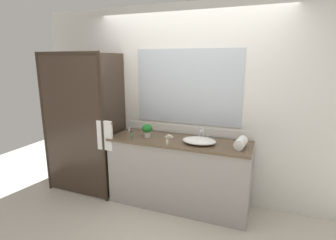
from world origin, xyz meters
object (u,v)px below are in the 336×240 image
object	(u,v)px
faucet	(203,136)
soap_dish	(169,136)
potted_plant	(147,130)
rolled_towel_near_edge	(241,143)
sink_basin	(199,141)
amenity_bottle_body_wash	(167,142)
amenity_bottle_conditioner	(132,135)
amenity_bottle_lotion	(129,128)

from	to	relation	value
faucet	soap_dish	distance (m)	0.44
faucet	potted_plant	xyz separation A→B (m)	(-0.71, -0.16, 0.05)
soap_dish	rolled_towel_near_edge	distance (m)	0.93
sink_basin	soap_dish	bearing A→B (deg)	165.17
amenity_bottle_body_wash	soap_dish	bearing A→B (deg)	106.84
soap_dish	amenity_bottle_conditioner	distance (m)	0.49
soap_dish	amenity_bottle_body_wash	size ratio (longest dim) A/B	1.30
faucet	potted_plant	distance (m)	0.73
amenity_bottle_conditioner	rolled_towel_near_edge	bearing A→B (deg)	5.63
amenity_bottle_conditioner	sink_basin	bearing A→B (deg)	7.59
potted_plant	amenity_bottle_body_wash	xyz separation A→B (m)	(0.36, -0.20, -0.07)
amenity_bottle_lotion	rolled_towel_near_edge	xyz separation A→B (m)	(1.57, -0.19, 0.02)
soap_dish	amenity_bottle_lotion	distance (m)	0.66
faucet	amenity_bottle_body_wash	size ratio (longest dim) A/B	2.21
faucet	amenity_bottle_conditioner	size ratio (longest dim) A/B	1.83
soap_dish	amenity_bottle_lotion	world-z (taller)	amenity_bottle_lotion
faucet	sink_basin	bearing A→B (deg)	-90.00
potted_plant	rolled_towel_near_edge	xyz separation A→B (m)	(1.20, -0.00, -0.04)
potted_plant	soap_dish	xyz separation A→B (m)	(0.27, 0.09, -0.09)
amenity_bottle_lotion	rolled_towel_near_edge	world-z (taller)	rolled_towel_near_edge
sink_basin	amenity_bottle_lotion	size ratio (longest dim) A/B	5.24
amenity_bottle_conditioner	soap_dish	bearing A→B (deg)	28.13
amenity_bottle_body_wash	rolled_towel_near_edge	distance (m)	0.86
rolled_towel_near_edge	potted_plant	bearing A→B (deg)	179.87
sink_basin	amenity_bottle_lotion	bearing A→B (deg)	169.26
amenity_bottle_conditioner	amenity_bottle_lotion	xyz separation A→B (m)	(-0.22, 0.32, -0.01)
faucet	rolled_towel_near_edge	size ratio (longest dim) A/B	0.72
potted_plant	amenity_bottle_conditioner	distance (m)	0.22
amenity_bottle_conditioner	potted_plant	bearing A→B (deg)	40.90
amenity_bottle_lotion	amenity_bottle_body_wash	xyz separation A→B (m)	(0.74, -0.38, -0.00)
amenity_bottle_lotion	amenity_bottle_body_wash	world-z (taller)	amenity_bottle_lotion
amenity_bottle_lotion	amenity_bottle_body_wash	distance (m)	0.83
sink_basin	amenity_bottle_conditioner	bearing A→B (deg)	-172.41
soap_dish	amenity_bottle_body_wash	distance (m)	0.31
rolled_towel_near_edge	amenity_bottle_conditioner	bearing A→B (deg)	-174.37
potted_plant	sink_basin	bearing A→B (deg)	-1.69
faucet	amenity_bottle_conditioner	distance (m)	0.91
soap_dish	rolled_towel_near_edge	xyz separation A→B (m)	(0.92, -0.10, 0.05)
amenity_bottle_conditioner	amenity_bottle_lotion	world-z (taller)	amenity_bottle_conditioner
sink_basin	amenity_bottle_lotion	xyz separation A→B (m)	(-1.09, 0.21, 0.00)
faucet	amenity_bottle_body_wash	distance (m)	0.50
faucet	potted_plant	world-z (taller)	potted_plant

